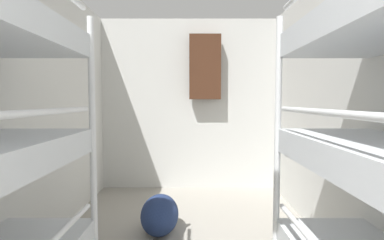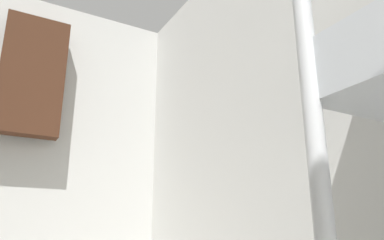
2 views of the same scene
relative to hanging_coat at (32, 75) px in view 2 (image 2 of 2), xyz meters
The scene contains 1 object.
hanging_coat is the anchor object (origin of this frame).
Camera 2 is at (0.01, 1.89, 0.65)m, focal length 35.00 mm.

